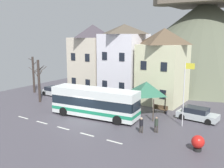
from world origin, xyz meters
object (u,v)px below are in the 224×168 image
(pedestrian_02, at_px, (138,111))
(flagpole, at_px, (185,90))
(townhouse_01, at_px, (124,61))
(parked_car_02, at_px, (55,91))
(townhouse_00, at_px, (93,59))
(bare_tree_00, at_px, (39,81))
(transit_bus, at_px, (95,103))
(parked_car_01, at_px, (81,97))
(hilltop_castle, at_px, (204,36))
(parked_car_00, at_px, (197,114))
(harbour_buoy, at_px, (198,142))
(bare_tree_01, at_px, (34,74))
(pedestrian_01, at_px, (141,124))
(pedestrian_00, at_px, (156,124))
(bus_shelter, at_px, (146,88))
(townhouse_02, at_px, (163,66))
(public_bench, at_px, (160,109))

(pedestrian_02, bearing_deg, flagpole, 7.15)
(townhouse_01, relative_size, parked_car_02, 2.46)
(townhouse_00, relative_size, bare_tree_00, 1.84)
(transit_bus, relative_size, parked_car_01, 2.43)
(hilltop_castle, relative_size, parked_car_01, 10.01)
(hilltop_castle, bearing_deg, parked_car_00, -76.53)
(harbour_buoy, distance_m, bare_tree_01, 28.27)
(parked_car_02, height_order, pedestrian_01, pedestrian_01)
(parked_car_01, height_order, pedestrian_02, pedestrian_02)
(hilltop_castle, relative_size, flagpole, 6.49)
(harbour_buoy, bearing_deg, parked_car_01, 158.73)
(townhouse_00, height_order, pedestrian_02, townhouse_00)
(townhouse_00, distance_m, parked_car_00, 18.93)
(parked_car_02, bearing_deg, townhouse_01, 31.55)
(parked_car_00, xyz_separation_m, bare_tree_00, (-20.00, -4.03, 2.26))
(townhouse_00, xyz_separation_m, bare_tree_01, (-7.48, -5.55, -2.37))
(townhouse_00, bearing_deg, pedestrian_00, -34.71)
(parked_car_00, xyz_separation_m, bare_tree_01, (-25.16, -0.59, 2.22))
(bus_shelter, xyz_separation_m, bare_tree_01, (-19.73, 0.73, -0.22))
(townhouse_01, distance_m, bare_tree_00, 12.13)
(townhouse_01, xyz_separation_m, townhouse_02, (5.90, 0.20, -0.31))
(harbour_buoy, bearing_deg, pedestrian_01, 169.80)
(townhouse_02, distance_m, parked_car_01, 11.79)
(hilltop_castle, relative_size, parked_car_00, 9.64)
(pedestrian_02, xyz_separation_m, harbour_buoy, (7.54, -4.23, -0.18))
(townhouse_02, height_order, flagpole, townhouse_02)
(pedestrian_01, relative_size, public_bench, 0.86)
(parked_car_02, relative_size, bare_tree_01, 0.76)
(hilltop_castle, distance_m, parked_car_01, 31.57)
(townhouse_01, relative_size, parked_car_01, 2.50)
(bus_shelter, height_order, harbour_buoy, bus_shelter)
(public_bench, bearing_deg, pedestrian_01, -81.71)
(hilltop_castle, distance_m, parked_car_00, 30.43)
(townhouse_00, distance_m, harbour_buoy, 23.90)
(townhouse_00, relative_size, parked_car_00, 2.42)
(townhouse_00, bearing_deg, bus_shelter, -27.12)
(townhouse_00, bearing_deg, townhouse_02, -0.09)
(bus_shelter, relative_size, pedestrian_00, 2.52)
(parked_car_00, xyz_separation_m, pedestrian_01, (-3.34, -6.60, 0.20))
(hilltop_castle, height_order, pedestrian_01, hilltop_castle)
(transit_bus, xyz_separation_m, bare_tree_01, (-15.36, 4.60, 1.27))
(bare_tree_00, height_order, bare_tree_01, bare_tree_00)
(townhouse_00, xyz_separation_m, flagpole, (17.07, -7.71, -1.49))
(parked_car_02, bearing_deg, bus_shelter, -1.24)
(public_bench, xyz_separation_m, flagpole, (3.73, -3.07, 3.29))
(parked_car_01, bearing_deg, parked_car_02, -179.83)
(townhouse_02, xyz_separation_m, harbour_buoy, (8.19, -12.53, -4.21))
(hilltop_castle, relative_size, pedestrian_00, 27.29)
(parked_car_01, xyz_separation_m, flagpole, (14.82, -2.01, 3.13))
(hilltop_castle, distance_m, parked_car_02, 33.11)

